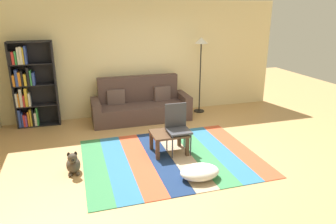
% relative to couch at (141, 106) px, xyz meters
% --- Properties ---
extents(ground_plane, '(14.00, 14.00, 0.00)m').
position_rel_couch_xyz_m(ground_plane, '(0.25, -2.02, -0.34)').
color(ground_plane, tan).
extents(back_wall, '(6.80, 0.10, 2.70)m').
position_rel_couch_xyz_m(back_wall, '(0.25, 0.53, 1.01)').
color(back_wall, beige).
rests_on(back_wall, ground_plane).
extents(rug, '(3.02, 2.41, 0.01)m').
position_rel_couch_xyz_m(rug, '(0.07, -2.15, -0.33)').
color(rug, '#387F4C').
rests_on(rug, ground_plane).
extents(couch, '(2.26, 0.80, 1.00)m').
position_rel_couch_xyz_m(couch, '(0.00, 0.00, 0.00)').
color(couch, '#4C3833').
rests_on(couch, ground_plane).
extents(bookshelf, '(0.90, 0.28, 1.87)m').
position_rel_couch_xyz_m(bookshelf, '(-2.39, 0.28, 0.57)').
color(bookshelf, black).
rests_on(bookshelf, ground_plane).
extents(coffee_table, '(0.63, 0.52, 0.39)m').
position_rel_couch_xyz_m(coffee_table, '(0.09, -1.95, -0.02)').
color(coffee_table, '#513826').
rests_on(coffee_table, rug).
extents(pouf, '(0.62, 0.44, 0.22)m').
position_rel_couch_xyz_m(pouf, '(0.27, -2.98, -0.22)').
color(pouf, white).
rests_on(pouf, rug).
extents(dog, '(0.22, 0.35, 0.40)m').
position_rel_couch_xyz_m(dog, '(-1.59, -2.21, -0.18)').
color(dog, '#473D33').
rests_on(dog, ground_plane).
extents(standing_lamp, '(0.32, 0.32, 1.86)m').
position_rel_couch_xyz_m(standing_lamp, '(1.55, 0.14, 1.21)').
color(standing_lamp, black).
rests_on(standing_lamp, ground_plane).
extents(tv_remote, '(0.07, 0.16, 0.02)m').
position_rel_couch_xyz_m(tv_remote, '(0.15, -1.91, 0.07)').
color(tv_remote, black).
rests_on(tv_remote, coffee_table).
extents(folding_chair, '(0.40, 0.40, 0.90)m').
position_rel_couch_xyz_m(folding_chair, '(0.25, -1.94, 0.20)').
color(folding_chair, '#38383D').
rests_on(folding_chair, ground_plane).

